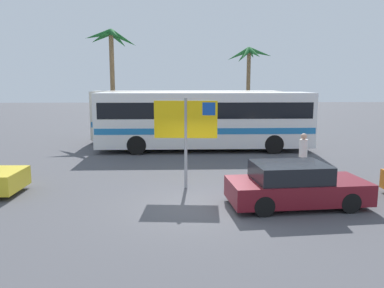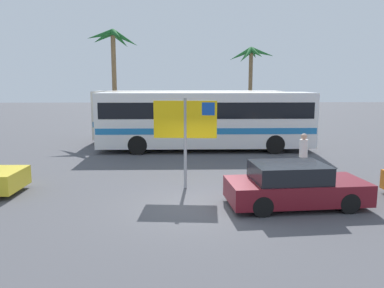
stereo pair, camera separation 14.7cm
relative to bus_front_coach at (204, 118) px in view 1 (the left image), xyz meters
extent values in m
plane|color=#4C4C51|center=(-0.77, -9.68, -1.78)|extent=(120.00, 120.00, 0.00)
cube|color=white|center=(0.00, 0.00, -0.06)|extent=(11.58, 2.63, 2.90)
cube|color=black|center=(0.00, 0.00, 0.49)|extent=(11.11, 2.65, 0.84)
cube|color=#1E70B7|center=(0.00, 0.00, -0.57)|extent=(11.46, 2.65, 0.32)
cylinder|color=black|center=(3.59, 1.19, -1.28)|extent=(1.00, 0.28, 1.00)
cylinder|color=black|center=(3.59, -1.19, -1.28)|extent=(1.00, 0.28, 1.00)
cylinder|color=black|center=(-3.59, 1.19, -1.28)|extent=(1.00, 0.28, 1.00)
cylinder|color=black|center=(-3.59, -1.19, -1.28)|extent=(1.00, 0.28, 1.00)
cube|color=silver|center=(-0.88, 3.33, -0.06)|extent=(11.58, 2.63, 2.90)
cube|color=black|center=(-0.88, 3.33, 0.49)|extent=(11.11, 2.65, 0.84)
cube|color=#1E70B7|center=(-0.88, 3.33, -0.57)|extent=(11.46, 2.65, 0.32)
cylinder|color=black|center=(2.71, 4.52, -1.28)|extent=(1.00, 0.28, 1.00)
cylinder|color=black|center=(2.71, 2.14, -1.28)|extent=(1.00, 0.28, 1.00)
cylinder|color=black|center=(-4.47, 4.52, -1.28)|extent=(1.00, 0.28, 1.00)
cylinder|color=black|center=(-4.47, 2.14, -1.28)|extent=(1.00, 0.28, 1.00)
cylinder|color=gray|center=(-1.17, -7.66, -0.18)|extent=(0.11, 0.11, 3.20)
cube|color=yellow|center=(-1.17, -7.66, 0.67)|extent=(2.20, 0.22, 1.30)
cube|color=#1447A8|center=(-0.37, -7.72, 1.04)|extent=(0.44, 0.10, 0.44)
cylinder|color=black|center=(-7.54, -7.42, -1.48)|extent=(0.60, 0.17, 0.60)
cube|color=maroon|center=(2.16, -9.79, -1.30)|extent=(4.27, 2.15, 0.64)
cube|color=black|center=(1.91, -9.81, -0.72)|extent=(2.28, 1.84, 0.52)
cylinder|color=black|center=(3.36, -8.85, -1.48)|extent=(0.61, 0.21, 0.60)
cylinder|color=black|center=(3.50, -10.51, -1.48)|extent=(0.61, 0.21, 0.60)
cylinder|color=black|center=(0.81, -9.07, -1.48)|extent=(0.61, 0.21, 0.60)
cylinder|color=black|center=(0.95, -10.73, -1.48)|extent=(0.61, 0.21, 0.60)
cylinder|color=#2D2D33|center=(3.42, -6.58, -1.35)|extent=(0.13, 0.13, 0.86)
cylinder|color=#2D2D33|center=(3.37, -6.41, -1.35)|extent=(0.13, 0.13, 0.86)
cylinder|color=silver|center=(3.40, -6.49, -0.58)|extent=(0.32, 0.32, 0.68)
sphere|color=tan|center=(3.40, -6.49, -0.12)|extent=(0.23, 0.23, 0.23)
cylinder|color=brown|center=(-5.99, 6.44, 1.67)|extent=(0.32, 0.32, 6.92)
cone|color=#195623|center=(-5.16, 6.48, 4.88)|extent=(1.90, 0.52, 1.29)
cone|color=#195623|center=(-5.61, 7.20, 4.90)|extent=(1.25, 1.89, 1.25)
cone|color=#195623|center=(-6.76, 6.91, 5.02)|extent=(1.88, 1.39, 1.04)
cone|color=#195623|center=(-6.77, 5.96, 5.06)|extent=(1.89, 1.40, 0.97)
cone|color=#195623|center=(-5.63, 5.60, 5.08)|extent=(1.18, 1.96, 0.92)
cylinder|color=brown|center=(4.40, 11.07, 1.29)|extent=(0.32, 0.32, 6.15)
cone|color=#23662D|center=(5.32, 11.02, 4.29)|extent=(1.99, 0.56, 0.96)
cone|color=#23662D|center=(4.76, 11.92, 4.27)|extent=(1.17, 1.98, 0.99)
cone|color=#23662D|center=(4.08, 11.85, 4.10)|extent=(1.14, 1.92, 1.31)
cone|color=#23662D|center=(3.54, 11.17, 4.15)|extent=(1.96, 0.64, 1.23)
cone|color=#23662D|center=(4.01, 10.30, 4.16)|extent=(1.27, 1.92, 1.20)
cone|color=#23662D|center=(4.69, 10.23, 4.21)|extent=(1.04, 1.99, 1.11)
camera|label=1|loc=(-1.44, -20.99, 1.95)|focal=36.09mm
camera|label=2|loc=(-1.30, -21.00, 1.95)|focal=36.09mm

